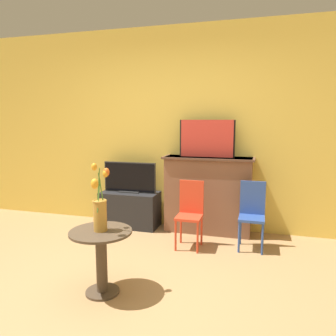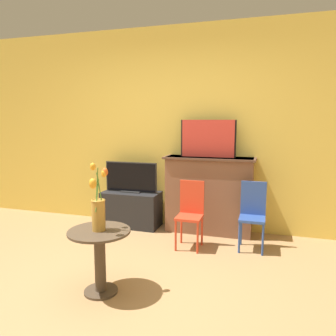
# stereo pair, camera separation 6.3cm
# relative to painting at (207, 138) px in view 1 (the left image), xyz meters

# --- Properties ---
(ground_plane) EXTENTS (14.00, 14.00, 0.00)m
(ground_plane) POSITION_rel_painting_xyz_m (-0.48, -1.95, -1.24)
(ground_plane) COLOR #A87F51
(wall_back) EXTENTS (8.00, 0.06, 2.70)m
(wall_back) POSITION_rel_painting_xyz_m (-0.48, 0.18, 0.11)
(wall_back) COLOR #EAC651
(wall_back) RESTS_ON ground
(fireplace_mantel) EXTENTS (1.16, 0.36, 1.00)m
(fireplace_mantel) POSITION_rel_painting_xyz_m (0.03, -0.01, -0.72)
(fireplace_mantel) COLOR brown
(fireplace_mantel) RESTS_ON ground
(painting) EXTENTS (0.71, 0.03, 0.47)m
(painting) POSITION_rel_painting_xyz_m (0.00, 0.00, 0.00)
(painting) COLOR black
(painting) RESTS_ON fireplace_mantel
(tv_stand) EXTENTS (0.79, 0.39, 0.48)m
(tv_stand) POSITION_rel_painting_xyz_m (-1.05, -0.06, -1.00)
(tv_stand) COLOR #232326
(tv_stand) RESTS_ON ground
(tv_monitor) EXTENTS (0.74, 0.12, 0.42)m
(tv_monitor) POSITION_rel_painting_xyz_m (-1.05, -0.06, -0.55)
(tv_monitor) COLOR #2D2D2D
(tv_monitor) RESTS_ON tv_stand
(chair_red) EXTENTS (0.29, 0.29, 0.77)m
(chair_red) POSITION_rel_painting_xyz_m (-0.09, -0.55, -0.80)
(chair_red) COLOR red
(chair_red) RESTS_ON ground
(chair_blue) EXTENTS (0.29, 0.29, 0.77)m
(chair_blue) POSITION_rel_painting_xyz_m (0.60, -0.40, -0.80)
(chair_blue) COLOR #2D4C99
(chair_blue) RESTS_ON ground
(side_table) EXTENTS (0.53, 0.53, 0.56)m
(side_table) POSITION_rel_painting_xyz_m (-0.59, -1.79, -0.88)
(side_table) COLOR #4C3D2D
(side_table) RESTS_ON ground
(vase_tulips) EXTENTS (0.16, 0.22, 0.56)m
(vase_tulips) POSITION_rel_painting_xyz_m (-0.59, -1.79, -0.48)
(vase_tulips) COLOR #B78433
(vase_tulips) RESTS_ON side_table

